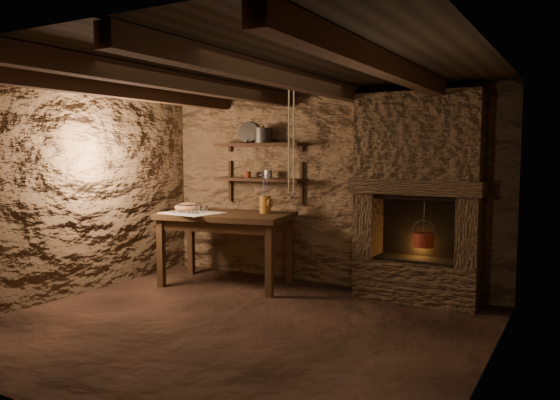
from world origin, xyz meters
The scene contains 25 objects.
floor centered at (0.00, 0.00, 0.00)m, with size 4.50×4.50×0.00m, color black.
back_wall centered at (0.00, 2.00, 1.20)m, with size 4.50×0.04×2.40m, color #4F3825.
front_wall centered at (0.00, -2.00, 1.20)m, with size 4.50×0.04×2.40m, color #4F3825.
left_wall centered at (-2.25, 0.00, 1.20)m, with size 0.04×4.00×2.40m, color #4F3825.
right_wall centered at (2.25, 0.00, 1.20)m, with size 0.04×4.00×2.40m, color #4F3825.
ceiling centered at (0.00, 0.00, 2.40)m, with size 4.50×4.00×0.04m, color black.
beam_far_left centered at (-1.50, 0.00, 2.31)m, with size 0.14×3.95×0.16m, color black.
beam_mid_left centered at (-0.50, 0.00, 2.31)m, with size 0.14×3.95×0.16m, color black.
beam_mid_right centered at (0.50, 0.00, 2.31)m, with size 0.14×3.95×0.16m, color black.
beam_far_right centered at (1.50, 0.00, 2.31)m, with size 0.14×3.95×0.16m, color black.
shelf_lower centered at (-0.85, 1.84, 1.30)m, with size 1.25×0.30×0.04m, color black.
shelf_upper centered at (-0.85, 1.84, 1.75)m, with size 1.25×0.30×0.04m, color black.
hearth centered at (1.25, 1.77, 1.23)m, with size 1.43×0.51×2.30m.
work_table centered at (-1.01, 1.32, 0.49)m, with size 1.71×1.16×0.90m.
linen_cloth centered at (-1.35, 1.08, 0.91)m, with size 0.67×0.54×0.01m, color silver.
pewter_cutlery_row centered at (-1.35, 1.06, 0.92)m, with size 0.57×0.22×0.01m, color gray, non-canonical shape.
drinking_glasses centered at (-1.33, 1.21, 0.96)m, with size 0.22×0.07×0.09m, color white, non-canonical shape.
stoneware_jug centered at (-0.57, 1.53, 1.11)m, with size 0.16×0.15×0.49m.
wooden_bowl centered at (-1.59, 1.30, 0.95)m, with size 0.36×0.36×0.13m, color #996842.
iron_stockpot centered at (-0.79, 1.84, 1.86)m, with size 0.23×0.23×0.17m, color #2D2A28.
tin_pan centered at (-1.08, 1.94, 1.91)m, with size 0.28×0.28×0.04m, color gray.
small_kettle centered at (-0.72, 1.84, 1.37)m, with size 0.15×0.11×0.16m, color gray, non-canonical shape.
rusty_tin centered at (-1.03, 1.84, 1.36)m, with size 0.08×0.08×0.08m, color maroon.
red_pot centered at (1.34, 1.72, 0.71)m, with size 0.30×0.30×0.54m.
hanging_ropes centered at (0.05, 1.05, 1.80)m, with size 0.08×0.08×1.20m, color beige, non-canonical shape.
Camera 1 is at (2.90, -4.17, 1.66)m, focal length 35.00 mm.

